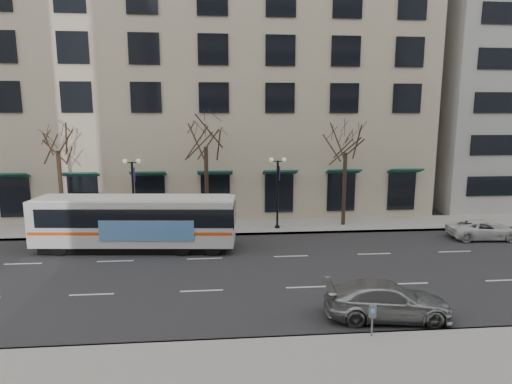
{
  "coord_description": "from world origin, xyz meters",
  "views": [
    {
      "loc": [
        0.9,
        -21.31,
        8.03
      ],
      "look_at": [
        2.88,
        1.4,
        4.0
      ],
      "focal_mm": 30.0,
      "sensor_mm": 36.0,
      "label": 1
    }
  ],
  "objects": [
    {
      "name": "silver_car",
      "position": [
        7.58,
        -5.65,
        0.73
      ],
      "size": [
        5.23,
        2.6,
        1.46
      ],
      "primitive_type": "imported",
      "rotation": [
        0.0,
        0.0,
        1.46
      ],
      "color": "#999CA0",
      "rests_on": "ground"
    },
    {
      "name": "lamp_post_left",
      "position": [
        -4.99,
        8.2,
        2.94
      ],
      "size": [
        1.22,
        0.45,
        5.21
      ],
      "color": "black",
      "rests_on": "ground"
    },
    {
      "name": "white_pickup",
      "position": [
        18.38,
        4.8,
        0.63
      ],
      "size": [
        4.69,
        2.41,
        1.27
      ],
      "primitive_type": "imported",
      "rotation": [
        0.0,
        0.0,
        1.5
      ],
      "color": "silver",
      "rests_on": "ground"
    },
    {
      "name": "building_hotel",
      "position": [
        -2.0,
        21.0,
        12.0
      ],
      "size": [
        40.0,
        20.0,
        24.0
      ],
      "primitive_type": "cube",
      "color": "tan",
      "rests_on": "ground"
    },
    {
      "name": "city_bus",
      "position": [
        -4.12,
        4.39,
        1.79
      ],
      "size": [
        12.24,
        3.7,
        3.27
      ],
      "rotation": [
        0.0,
        0.0,
        -0.09
      ],
      "color": "silver",
      "rests_on": "ground"
    },
    {
      "name": "tree_far_mid",
      "position": [
        0.0,
        8.8,
        6.91
      ],
      "size": [
        3.6,
        3.6,
        8.55
      ],
      "color": "black",
      "rests_on": "ground"
    },
    {
      "name": "tree_far_left",
      "position": [
        -10.0,
        8.8,
        6.7
      ],
      "size": [
        3.6,
        3.6,
        8.34
      ],
      "color": "black",
      "rests_on": "ground"
    },
    {
      "name": "sidewalk_far",
      "position": [
        5.0,
        9.0,
        0.07
      ],
      "size": [
        80.0,
        4.0,
        0.15
      ],
      "primitive_type": "cube",
      "color": "gray",
      "rests_on": "ground"
    },
    {
      "name": "ground",
      "position": [
        0.0,
        0.0,
        0.0
      ],
      "size": [
        160.0,
        160.0,
        0.0
      ],
      "primitive_type": "plane",
      "color": "black",
      "rests_on": "ground"
    },
    {
      "name": "lamp_post_right",
      "position": [
        5.01,
        8.2,
        2.94
      ],
      "size": [
        1.22,
        0.45,
        5.21
      ],
      "color": "black",
      "rests_on": "ground"
    },
    {
      "name": "pay_station",
      "position": [
        6.35,
        -7.3,
        1.0
      ],
      "size": [
        0.29,
        0.22,
        1.18
      ],
      "rotation": [
        0.0,
        0.0,
        -0.27
      ],
      "color": "slate",
      "rests_on": "sidewalk_near"
    },
    {
      "name": "tree_far_right",
      "position": [
        10.0,
        8.8,
        6.42
      ],
      "size": [
        3.6,
        3.6,
        8.06
      ],
      "color": "black",
      "rests_on": "ground"
    }
  ]
}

